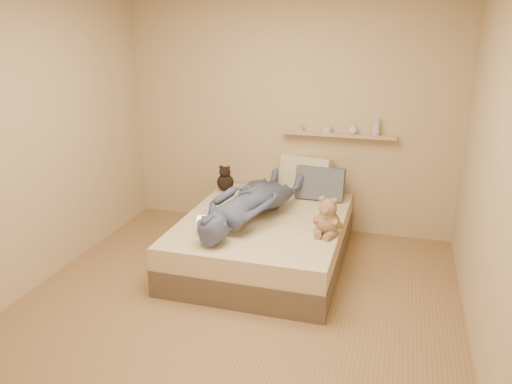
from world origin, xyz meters
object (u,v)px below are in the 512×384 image
(bed, at_px, (264,239))
(teddy_bear, at_px, (328,219))
(pillow_grey, at_px, (320,183))
(person, at_px, (250,201))
(pillow_cream, at_px, (305,175))
(wall_shelf, at_px, (338,135))
(dark_plush, at_px, (225,180))
(game_console, at_px, (207,219))

(bed, height_order, teddy_bear, teddy_bear)
(pillow_grey, bearing_deg, person, -124.48)
(pillow_cream, height_order, wall_shelf, wall_shelf)
(dark_plush, height_order, pillow_cream, pillow_cream)
(dark_plush, height_order, wall_shelf, wall_shelf)
(game_console, height_order, wall_shelf, wall_shelf)
(game_console, xyz_separation_m, teddy_bear, (1.01, 0.31, -0.00))
(dark_plush, relative_size, pillow_cream, 0.52)
(bed, bearing_deg, teddy_bear, -19.63)
(dark_plush, xyz_separation_m, wall_shelf, (1.18, 0.25, 0.53))
(bed, relative_size, pillow_grey, 3.80)
(teddy_bear, height_order, dark_plush, teddy_bear)
(teddy_bear, xyz_separation_m, pillow_cream, (-0.40, 1.06, 0.05))
(dark_plush, distance_m, wall_shelf, 1.32)
(pillow_grey, height_order, wall_shelf, wall_shelf)
(person, xyz_separation_m, wall_shelf, (0.66, 0.99, 0.46))
(bed, bearing_deg, pillow_cream, 74.44)
(pillow_grey, bearing_deg, pillow_cream, 143.10)
(pillow_cream, distance_m, wall_shelf, 0.56)
(person, distance_m, wall_shelf, 1.28)
(pillow_grey, bearing_deg, bed, -121.18)
(pillow_cream, bearing_deg, teddy_bear, -69.10)
(game_console, xyz_separation_m, person, (0.26, 0.46, 0.04))
(dark_plush, bearing_deg, teddy_bear, -35.14)
(bed, bearing_deg, dark_plush, 133.51)
(teddy_bear, bearing_deg, bed, 160.37)
(pillow_grey, distance_m, person, 0.94)
(bed, bearing_deg, game_console, -124.43)
(dark_plush, relative_size, wall_shelf, 0.24)
(bed, xyz_separation_m, wall_shelf, (0.55, 0.91, 0.88))
(pillow_cream, bearing_deg, bed, -105.56)
(teddy_bear, bearing_deg, wall_shelf, 94.25)
(teddy_bear, relative_size, pillow_cream, 0.64)
(pillow_grey, bearing_deg, teddy_bear, -76.69)
(teddy_bear, height_order, wall_shelf, wall_shelf)
(bed, bearing_deg, person, -143.78)
(bed, bearing_deg, pillow_grey, 58.82)
(teddy_bear, relative_size, person, 0.23)
(teddy_bear, distance_m, pillow_grey, 0.94)
(teddy_bear, relative_size, dark_plush, 1.23)
(teddy_bear, distance_m, wall_shelf, 1.25)
(bed, relative_size, wall_shelf, 1.58)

